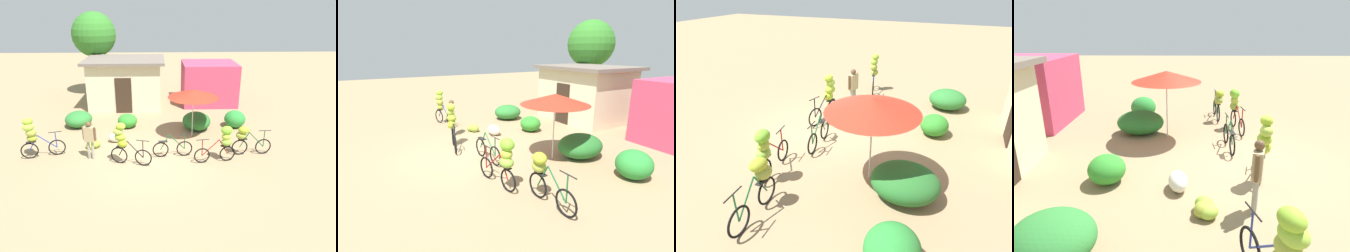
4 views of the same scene
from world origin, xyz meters
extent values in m
plane|color=#967E5A|center=(0.00, 0.00, 0.00)|extent=(60.00, 60.00, 0.00)
cube|color=beige|center=(-1.50, 7.20, 1.33)|extent=(4.09, 3.01, 2.65)
cube|color=#72665B|center=(-1.50, 7.20, 2.73)|extent=(4.59, 3.51, 0.16)
cube|color=#332319|center=(-1.50, 5.67, 1.00)|extent=(0.90, 0.06, 2.00)
cube|color=#C53D5F|center=(3.53, 7.52, 1.25)|extent=(3.20, 2.80, 2.49)
cylinder|color=brown|center=(-3.66, 9.67, 1.55)|extent=(0.36, 0.36, 3.11)
sphere|color=#307726|center=(-3.66, 9.67, 3.96)|extent=(2.82, 2.82, 2.82)
ellipsoid|color=#2D7932|center=(-3.57, 3.70, 0.38)|extent=(1.33, 1.41, 0.76)
ellipsoid|color=#308C2A|center=(-1.11, 3.47, 0.35)|extent=(0.96, 0.90, 0.69)
ellipsoid|color=#25692A|center=(2.28, 3.17, 0.41)|extent=(1.37, 1.62, 0.82)
ellipsoid|color=#2A8634|center=(4.22, 3.35, 0.42)|extent=(1.04, 1.01, 0.85)
cylinder|color=beige|center=(1.97, 2.22, 1.08)|extent=(0.04, 0.04, 2.17)
cone|color=red|center=(1.97, 2.22, 2.07)|extent=(2.26, 2.26, 0.35)
torus|color=black|center=(-3.68, 0.56, 0.33)|extent=(0.66, 0.23, 0.67)
torus|color=black|center=(-4.66, 0.28, 0.33)|extent=(0.66, 0.23, 0.67)
cylinder|color=navy|center=(-4.49, 0.33, 0.64)|extent=(0.38, 0.14, 0.63)
cylinder|color=navy|center=(-4.00, 0.47, 0.64)|extent=(0.67, 0.22, 0.64)
cylinder|color=black|center=(-3.68, 0.56, 1.00)|extent=(0.49, 0.17, 0.03)
cylinder|color=navy|center=(-3.68, 0.56, 0.67)|extent=(0.04, 0.04, 0.67)
cube|color=black|center=(-4.56, 0.31, 0.70)|extent=(0.38, 0.23, 0.02)
ellipsoid|color=#98AC2E|center=(-4.52, 0.36, 0.84)|extent=(0.40, 0.32, 0.27)
ellipsoid|color=#96A539|center=(-4.50, 0.32, 1.08)|extent=(0.47, 0.42, 0.32)
ellipsoid|color=#97C53A|center=(-4.56, 0.30, 1.32)|extent=(0.52, 0.48, 0.29)
ellipsoid|color=#8BBD2E|center=(-4.58, 0.35, 1.54)|extent=(0.47, 0.43, 0.26)
torus|color=black|center=(-0.17, -0.45, 0.34)|extent=(0.66, 0.21, 0.67)
torus|color=black|center=(-1.09, -0.22, 0.34)|extent=(0.66, 0.21, 0.67)
cylinder|color=black|center=(-0.93, -0.26, 0.65)|extent=(0.36, 0.12, 0.65)
cylinder|color=black|center=(-0.47, -0.38, 0.65)|extent=(0.64, 0.19, 0.65)
cylinder|color=black|center=(-0.17, -0.45, 1.03)|extent=(0.49, 0.15, 0.03)
cylinder|color=black|center=(-0.17, -0.45, 0.68)|extent=(0.04, 0.04, 0.70)
cube|color=black|center=(-1.00, -0.24, 0.70)|extent=(0.38, 0.22, 0.02)
ellipsoid|color=#9AB424|center=(-0.94, -0.30, 0.87)|extent=(0.47, 0.43, 0.32)
ellipsoid|color=#8BAD2A|center=(-1.01, -0.26, 1.11)|extent=(0.48, 0.41, 0.29)
ellipsoid|color=#9ABA41|center=(-1.08, -0.27, 1.33)|extent=(0.46, 0.42, 0.27)
ellipsoid|color=#95BC29|center=(-0.96, -0.28, 1.55)|extent=(0.40, 0.34, 0.26)
torus|color=black|center=(1.45, 0.30, 0.32)|extent=(0.65, 0.10, 0.64)
torus|color=black|center=(0.49, 0.23, 0.32)|extent=(0.65, 0.10, 0.64)
cylinder|color=#19592D|center=(0.66, 0.24, 0.64)|extent=(0.37, 0.06, 0.64)
cylinder|color=#19592D|center=(1.14, 0.28, 0.64)|extent=(0.65, 0.08, 0.65)
cylinder|color=black|center=(1.45, 0.30, 0.94)|extent=(0.50, 0.07, 0.03)
cylinder|color=#19592D|center=(1.45, 0.30, 0.63)|extent=(0.04, 0.04, 0.62)
cube|color=black|center=(0.59, 0.24, 0.67)|extent=(0.37, 0.17, 0.02)
torus|color=black|center=(2.07, -0.31, 0.31)|extent=(0.62, 0.13, 0.62)
torus|color=black|center=(3.07, -0.18, 0.31)|extent=(0.62, 0.13, 0.62)
cylinder|color=maroon|center=(2.90, -0.20, 0.62)|extent=(0.39, 0.09, 0.63)
cylinder|color=maroon|center=(2.39, -0.27, 0.62)|extent=(0.68, 0.13, 0.64)
cylinder|color=black|center=(2.07, -0.31, 0.97)|extent=(0.50, 0.10, 0.03)
cylinder|color=maroon|center=(2.07, -0.31, 0.64)|extent=(0.04, 0.04, 0.66)
cube|color=black|center=(2.97, -0.19, 0.65)|extent=(0.38, 0.19, 0.02)
ellipsoid|color=#7DA939|center=(3.02, -0.19, 0.81)|extent=(0.48, 0.40, 0.28)
ellipsoid|color=#9BB538|center=(2.99, -0.18, 1.03)|extent=(0.40, 0.34, 0.28)
ellipsoid|color=#73BF2D|center=(2.99, -0.17, 1.28)|extent=(0.47, 0.40, 0.33)
torus|color=black|center=(4.66, 0.37, 0.33)|extent=(0.66, 0.08, 0.66)
torus|color=black|center=(3.68, 0.33, 0.33)|extent=(0.66, 0.08, 0.66)
cylinder|color=#19592D|center=(3.85, 0.33, 0.65)|extent=(0.37, 0.05, 0.66)
cylinder|color=#19592D|center=(4.34, 0.36, 0.65)|extent=(0.66, 0.07, 0.67)
cylinder|color=black|center=(4.66, 0.37, 1.02)|extent=(0.50, 0.06, 0.03)
cylinder|color=#19592D|center=(4.66, 0.37, 0.68)|extent=(0.04, 0.04, 0.69)
cube|color=black|center=(3.78, 0.33, 0.69)|extent=(0.37, 0.16, 0.02)
ellipsoid|color=#97A53E|center=(3.70, 0.33, 0.86)|extent=(0.46, 0.39, 0.31)
ellipsoid|color=#9AAE29|center=(3.77, 0.29, 1.09)|extent=(0.49, 0.43, 0.29)
ellipsoid|color=#87A835|center=(-2.27, 1.19, 0.16)|extent=(0.57, 0.56, 0.33)
ellipsoid|color=#97A033|center=(-2.45, 1.23, 0.16)|extent=(0.51, 0.50, 0.32)
ellipsoid|color=#86B12F|center=(-2.40, 1.19, 0.16)|extent=(0.56, 0.58, 0.32)
ellipsoid|color=#97BC39|center=(-2.49, 1.12, 0.15)|extent=(0.52, 0.54, 0.29)
ellipsoid|color=silver|center=(-1.44, 1.75, 0.22)|extent=(0.76, 0.55, 0.44)
cylinder|color=gray|center=(-2.33, 0.20, 0.38)|extent=(0.11, 0.11, 0.76)
cylinder|color=gray|center=(-2.16, 0.14, 0.38)|extent=(0.11, 0.11, 0.76)
cube|color=tan|center=(-2.24, 0.17, 1.06)|extent=(0.44, 0.31, 0.60)
cylinder|color=brown|center=(-2.48, 0.24, 1.09)|extent=(0.08, 0.08, 0.54)
cylinder|color=brown|center=(-2.00, 0.09, 1.09)|extent=(0.08, 0.08, 0.54)
sphere|color=brown|center=(-2.24, 0.17, 1.46)|extent=(0.21, 0.21, 0.21)
camera|label=1|loc=(0.43, -10.44, 5.59)|focal=31.93mm
camera|label=2|loc=(8.46, -3.35, 3.57)|focal=28.40mm
camera|label=3|loc=(7.60, 3.84, 4.56)|focal=29.89mm
camera|label=4|loc=(-7.39, 1.55, 3.62)|focal=31.32mm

